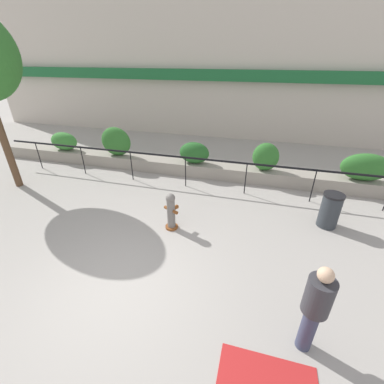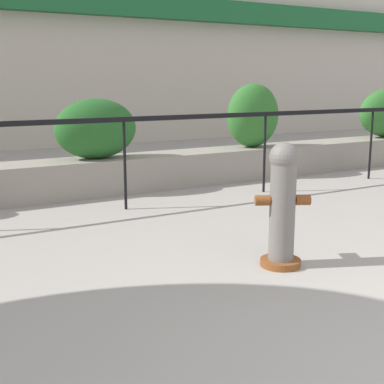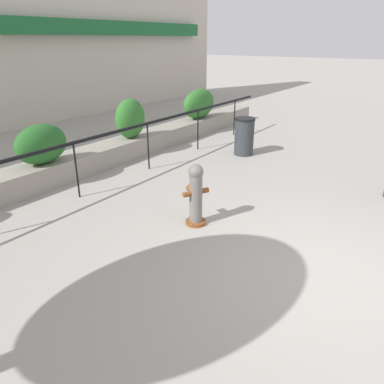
% 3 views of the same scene
% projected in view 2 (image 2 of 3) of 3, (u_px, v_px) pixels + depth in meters
% --- Properties ---
extents(planter_wall_low, '(18.00, 0.70, 0.50)m').
position_uv_depth(planter_wall_low, '(96.00, 176.00, 7.58)').
color(planter_wall_low, gray).
rests_on(planter_wall_low, ground).
extents(fence_railing_segment, '(15.00, 0.05, 1.15)m').
position_uv_depth(fence_railing_segment, '(124.00, 128.00, 6.49)').
color(fence_railing_segment, black).
rests_on(fence_railing_segment, ground).
extents(hedge_bush_2, '(1.18, 0.64, 0.84)m').
position_uv_depth(hedge_bush_2, '(96.00, 129.00, 7.46)').
color(hedge_bush_2, '#235B23').
rests_on(hedge_bush_2, planter_wall_low).
extents(hedge_bush_3, '(0.94, 0.58, 1.04)m').
position_uv_depth(hedge_bush_3, '(253.00, 115.00, 8.74)').
color(hedge_bush_3, '#2D6B28').
rests_on(hedge_bush_3, planter_wall_low).
extents(fire_hydrant, '(0.47, 0.48, 1.08)m').
position_uv_depth(fire_hydrant, '(282.00, 204.00, 4.55)').
color(fire_hydrant, brown).
rests_on(fire_hydrant, ground).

